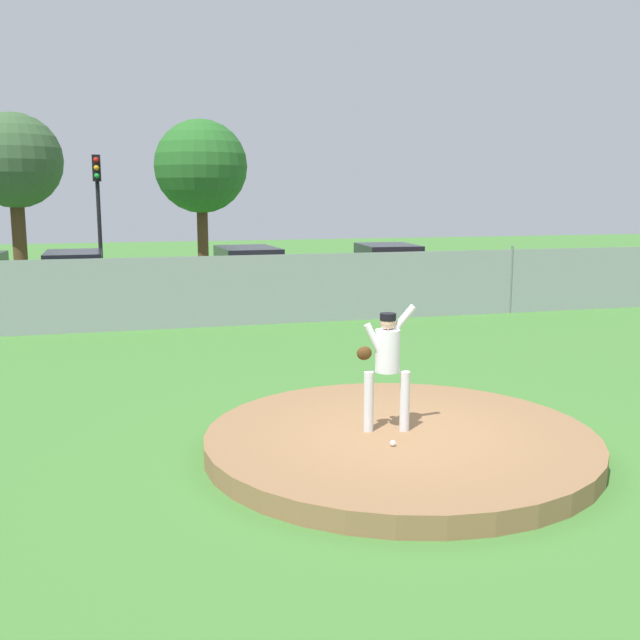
% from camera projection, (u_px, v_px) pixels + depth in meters
% --- Properties ---
extents(ground_plane, '(80.00, 80.00, 0.00)m').
position_uv_depth(ground_plane, '(294.00, 356.00, 15.41)').
color(ground_plane, '#427A33').
extents(asphalt_strip, '(44.00, 7.00, 0.01)m').
position_uv_depth(asphalt_strip, '(233.00, 301.00, 23.49)').
color(asphalt_strip, '#2B2B2D').
rests_on(asphalt_strip, ground_plane).
extents(pitchers_mound, '(5.13, 5.13, 0.27)m').
position_uv_depth(pitchers_mound, '(400.00, 442.00, 9.69)').
color(pitchers_mound, olive).
rests_on(pitchers_mound, ground_plane).
extents(pitcher_youth, '(0.78, 0.32, 1.69)m').
position_uv_depth(pitcher_youth, '(386.00, 359.00, 9.56)').
color(pitcher_youth, silver).
rests_on(pitcher_youth, pitchers_mound).
extents(baseball, '(0.07, 0.07, 0.07)m').
position_uv_depth(baseball, '(393.00, 443.00, 9.12)').
color(baseball, white).
rests_on(baseball, pitchers_mound).
extents(chainlink_fence, '(36.59, 0.07, 1.92)m').
position_uv_depth(chainlink_fence, '(258.00, 290.00, 19.06)').
color(chainlink_fence, gray).
rests_on(chainlink_fence, ground_plane).
extents(parked_car_champagne, '(2.05, 4.78, 1.74)m').
position_uv_depth(parked_car_champagne, '(248.00, 276.00, 23.00)').
color(parked_car_champagne, tan).
rests_on(parked_car_champagne, ground_plane).
extents(parked_car_charcoal, '(1.86, 4.72, 1.69)m').
position_uv_depth(parked_car_charcoal, '(75.00, 281.00, 21.87)').
color(parked_car_charcoal, '#232328').
rests_on(parked_car_charcoal, ground_plane).
extents(parked_car_red, '(2.17, 4.42, 1.74)m').
position_uv_depth(parked_car_red, '(387.00, 272.00, 24.25)').
color(parked_car_red, '#A81919').
rests_on(parked_car_red, ground_plane).
extents(traffic_cone_orange, '(0.40, 0.40, 0.55)m').
position_uv_depth(traffic_cone_orange, '(361.00, 302.00, 21.52)').
color(traffic_cone_orange, orange).
rests_on(traffic_cone_orange, asphalt_strip).
extents(traffic_light_near, '(0.28, 0.46, 4.70)m').
position_uv_depth(traffic_light_near, '(98.00, 198.00, 25.56)').
color(traffic_light_near, black).
rests_on(traffic_light_near, ground_plane).
extents(tree_leaning_west, '(3.72, 3.72, 6.54)m').
position_uv_depth(tree_leaning_west, '(14.00, 162.00, 28.89)').
color(tree_leaning_west, '#4C331E').
rests_on(tree_leaning_west, ground_plane).
extents(tree_tall_centre, '(3.77, 3.77, 6.37)m').
position_uv_depth(tree_tall_centre, '(201.00, 167.00, 29.94)').
color(tree_tall_centre, '#4C331E').
rests_on(tree_tall_centre, ground_plane).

